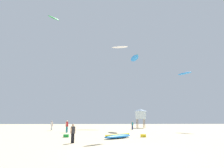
{
  "coord_description": "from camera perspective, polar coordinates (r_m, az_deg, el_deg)",
  "views": [
    {
      "loc": [
        -1.17,
        -12.23,
        2.08
      ],
      "look_at": [
        0.0,
        18.26,
        7.43
      ],
      "focal_mm": 31.42,
      "sensor_mm": 36.0,
      "label": 1
    }
  ],
  "objects": [
    {
      "name": "ground_plane",
      "position": [
        12.46,
        3.41,
        -19.52
      ],
      "size": [
        120.0,
        120.0,
        0.0
      ],
      "primitive_type": "plane",
      "color": "#C6B28C"
    },
    {
      "name": "person_foreground",
      "position": [
        17.55,
        -11.32,
        -13.48
      ],
      "size": [
        0.38,
        0.43,
        1.6
      ],
      "rotation": [
        0.0,
        0.0,
        5.59
      ],
      "color": "black",
      "rests_on": "ground"
    },
    {
      "name": "person_midground",
      "position": [
        36.18,
        -17.14,
        -11.27
      ],
      "size": [
        0.47,
        0.38,
        1.66
      ],
      "rotation": [
        0.0,
        0.0,
        0.94
      ],
      "color": "silver",
      "rests_on": "ground"
    },
    {
      "name": "person_left",
      "position": [
        30.3,
        -12.99,
        -11.67
      ],
      "size": [
        0.4,
        0.52,
        1.77
      ],
      "rotation": [
        0.0,
        0.0,
        5.75
      ],
      "color": "teal",
      "rests_on": "ground"
    },
    {
      "name": "person_right",
      "position": [
        37.41,
        5.94,
        -11.66
      ],
      "size": [
        0.46,
        0.36,
        1.58
      ],
      "rotation": [
        0.0,
        0.0,
        2.12
      ],
      "color": "navy",
      "rests_on": "ground"
    },
    {
      "name": "kite_grounded_near",
      "position": [
        21.21,
        1.74,
        -14.98
      ],
      "size": [
        3.49,
        3.26,
        0.45
      ],
      "color": "blue",
      "rests_on": "ground"
    },
    {
      "name": "lifeguard_tower",
      "position": [
        44.45,
        8.28,
        -8.58
      ],
      "size": [
        2.3,
        2.3,
        4.15
      ],
      "color": "#8C704C",
      "rests_on": "ground"
    },
    {
      "name": "cooler_box",
      "position": [
        22.88,
        9.08,
        -14.63
      ],
      "size": [
        0.56,
        0.36,
        0.32
      ],
      "primitive_type": "cube",
      "color": "yellow",
      "rests_on": "ground"
    },
    {
      "name": "gear_bag",
      "position": [
        23.0,
        -13.21,
        -14.47
      ],
      "size": [
        0.56,
        0.36,
        0.32
      ],
      "primitive_type": "cube",
      "color": "green",
      "rests_on": "ground"
    },
    {
      "name": "kite_aloft_1",
      "position": [
        41.05,
        6.56,
        7.47
      ],
      "size": [
        1.79,
        4.19,
        0.88
      ],
      "color": "blue"
    },
    {
      "name": "kite_aloft_2",
      "position": [
        55.61,
        -16.61,
        17.94
      ],
      "size": [
        2.94,
        3.11,
        0.77
      ],
      "color": "green"
    },
    {
      "name": "kite_aloft_3",
      "position": [
        38.18,
        20.37,
        2.9
      ],
      "size": [
        2.15,
        2.94,
        0.31
      ],
      "color": "blue"
    },
    {
      "name": "kite_aloft_4",
      "position": [
        54.14,
        2.3,
        10.69
      ],
      "size": [
        4.57,
        2.06,
        0.48
      ],
      "color": "white"
    }
  ]
}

